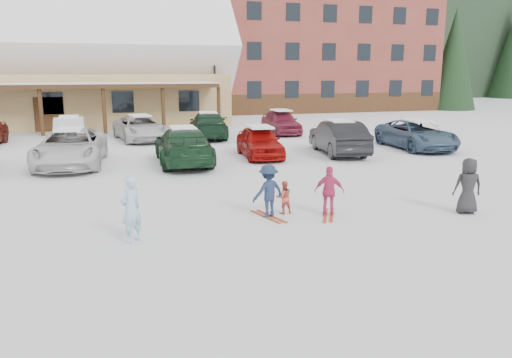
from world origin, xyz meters
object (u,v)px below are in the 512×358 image
object	(u,v)px
parked_car_3	(183,146)
parked_car_9	(70,130)
alpine_hotel	(285,22)
child_navy	(268,191)
lamp_post	(215,79)
parked_car_4	(260,142)
day_lodge	(23,69)
parked_car_11	(208,125)
parked_car_5	(338,137)
toddler_red	(284,197)
child_magenta	(329,191)
bystander_dark	(468,186)
parked_car_6	(416,135)
parked_car_12	(281,122)
adult_skier	(131,209)
parked_car_2	(71,147)
parked_car_10	(140,128)

from	to	relation	value
parked_car_3	parked_car_9	bearing A→B (deg)	-56.53
alpine_hotel	child_navy	world-z (taller)	alpine_hotel
lamp_post	parked_car_4	world-z (taller)	lamp_post
day_lodge	parked_car_11	distance (m)	15.96
parked_car_5	parked_car_9	distance (m)	14.43
parked_car_5	parked_car_11	distance (m)	8.72
day_lodge	toddler_red	bearing A→B (deg)	-69.54
toddler_red	parked_car_11	size ratio (longest dim) A/B	0.18
child_magenta	parked_car_9	xyz separation A→B (m)	(-7.59, 16.82, 0.03)
child_magenta	bystander_dark	xyz separation A→B (m)	(3.70, -0.84, 0.09)
alpine_hotel	parked_car_6	distance (m)	29.18
alpine_hotel	parked_car_12	size ratio (longest dim) A/B	7.31
parked_car_12	parked_car_5	bearing A→B (deg)	-87.09
adult_skier	bystander_dark	size ratio (longest dim) A/B	1.01
adult_skier	parked_car_5	world-z (taller)	parked_car_5
day_lodge	child_navy	distance (m)	29.03
parked_car_2	parked_car_5	distance (m)	11.80
adult_skier	parked_car_11	xyz separation A→B (m)	(5.15, 17.28, -0.04)
alpine_hotel	parked_car_6	world-z (taller)	alpine_hotel
parked_car_3	parked_car_6	world-z (taller)	parked_car_3
child_navy	parked_car_2	bearing A→B (deg)	-75.37
alpine_hotel	toddler_red	xyz separation A→B (m)	(-13.20, -37.04, -8.18)
parked_car_12	adult_skier	bearing A→B (deg)	-116.09
parked_car_3	parked_car_9	world-z (taller)	parked_car_3
parked_car_2	parked_car_6	xyz separation A→B (m)	(16.24, 0.06, -0.06)
adult_skier	parked_car_4	bearing A→B (deg)	-160.16
alpine_hotel	lamp_post	distance (m)	17.69
alpine_hotel	child_navy	size ratio (longest dim) A/B	22.12
alpine_hotel	child_magenta	size ratio (longest dim) A/B	23.33
parked_car_9	parked_car_5	bearing A→B (deg)	145.83
parked_car_3	parked_car_12	size ratio (longest dim) A/B	1.22
parked_car_3	parked_car_11	bearing A→B (deg)	-106.46
parked_car_10	parked_car_12	xyz separation A→B (m)	(8.54, 0.61, 0.03)
parked_car_4	child_magenta	bearing A→B (deg)	-91.65
bystander_dark	parked_car_3	size ratio (longest dim) A/B	0.29
toddler_red	parked_car_9	bearing A→B (deg)	-70.00
toddler_red	parked_car_12	xyz separation A→B (m)	(5.76, 16.73, 0.28)
child_magenta	parked_car_3	size ratio (longest dim) A/B	0.26
toddler_red	parked_car_6	size ratio (longest dim) A/B	0.18
bystander_dark	parked_car_11	distance (m)	17.83
parked_car_2	parked_car_9	world-z (taller)	parked_car_2
day_lodge	parked_car_4	size ratio (longest dim) A/B	7.18
parked_car_5	toddler_red	bearing A→B (deg)	64.14
day_lodge	parked_car_10	distance (m)	13.50
parked_car_2	child_magenta	bearing A→B (deg)	-49.23
day_lodge	child_magenta	xyz separation A→B (m)	(11.17, -27.55, -3.27)
parked_car_2	parked_car_10	xyz separation A→B (m)	(3.22, 7.06, -0.06)
parked_car_5	child_magenta	bearing A→B (deg)	70.83
bystander_dark	parked_car_4	xyz separation A→B (m)	(-2.78, 10.33, -0.08)
parked_car_10	parked_car_12	size ratio (longest dim) A/B	1.17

